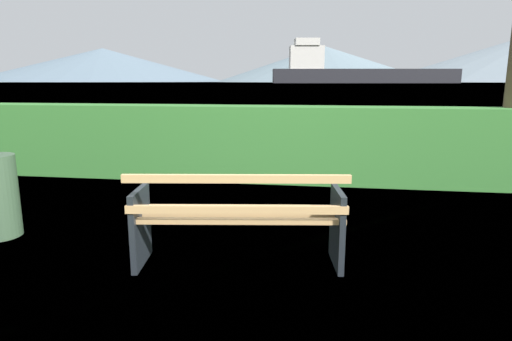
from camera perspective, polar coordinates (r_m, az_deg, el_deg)
name	(u,v)px	position (r m, az deg, el deg)	size (l,w,h in m)	color
ground_plane	(239,263)	(3.96, -2.25, -11.94)	(1400.00, 1400.00, 0.00)	olive
water_surface	(322,83)	(311.46, 8.66, 11.26)	(620.00, 620.00, 0.00)	slate
park_bench	(238,219)	(3.75, -2.35, -6.30)	(1.85, 0.81, 0.87)	tan
hedge_row	(278,144)	(6.98, 2.84, 3.52)	(12.95, 0.67, 1.19)	#387A33
cargo_ship_large	(351,71)	(287.68, 12.26, 12.61)	(116.76, 31.99, 27.04)	#232328
distant_hills	(366,60)	(560.22, 14.19, 13.85)	(906.57, 382.17, 60.19)	slate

